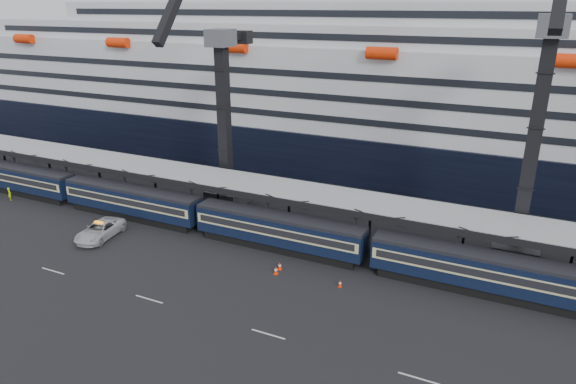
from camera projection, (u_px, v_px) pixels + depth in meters
The scene contains 13 objects.
ground at pixel (311, 315), 43.58m from camera, with size 260.00×260.00×0.00m, color black.
lane_markings at pixel (389, 382), 35.86m from camera, with size 111.00×4.27×0.02m.
train at pixel (308, 236), 53.15m from camera, with size 133.05×3.00×4.05m.
canopy at pixel (364, 203), 53.61m from camera, with size 130.00×6.25×5.53m.
cruise_ship at pixel (423, 90), 78.68m from camera, with size 214.09×28.84×34.00m.
crane_dark_near at pixel (222, 115), 63.24m from camera, with size 4.50×17.75×35.08m.
crane_dark_mid at pixel (535, 134), 47.79m from camera, with size 4.50×18.24×39.64m.
pickup_truck at pixel (100, 230), 57.53m from camera, with size 3.01×6.52×1.81m, color #B6B9BE.
worker at pixel (10, 194), 68.54m from camera, with size 0.65×0.43×1.78m, color #C1EC0C.
traffic_cone_b at pixel (110, 225), 60.06m from camera, with size 0.39×0.39×0.79m.
traffic_cone_c at pixel (280, 266), 50.81m from camera, with size 0.41×0.41×0.83m.
traffic_cone_d at pixel (276, 270), 49.95m from camera, with size 0.44×0.44×0.87m.
traffic_cone_e at pixel (340, 283), 47.74m from camera, with size 0.35×0.35×0.71m.
Camera 1 is at (14.25, -34.47, 24.90)m, focal length 32.00 mm.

